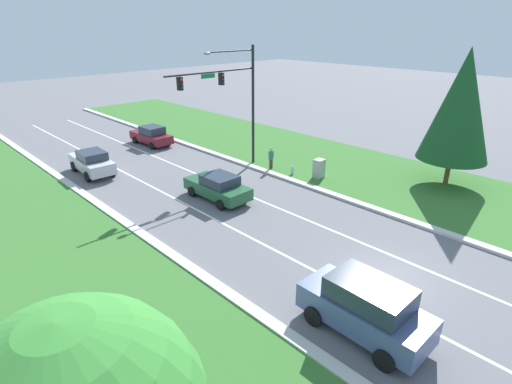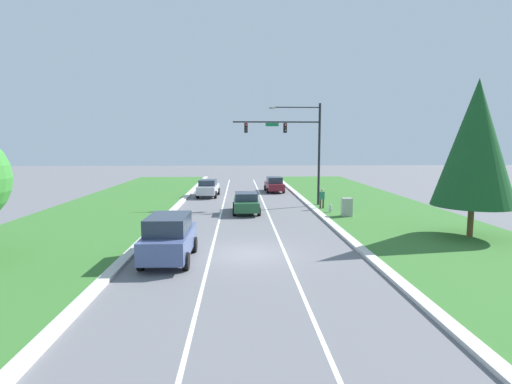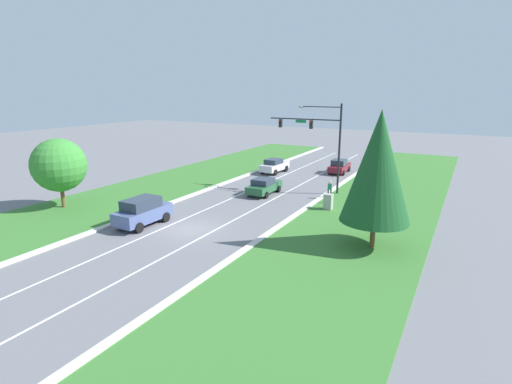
% 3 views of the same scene
% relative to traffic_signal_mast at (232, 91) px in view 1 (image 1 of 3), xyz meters
% --- Properties ---
extents(ground_plane, '(160.00, 160.00, 0.00)m').
position_rel_traffic_signal_mast_xyz_m(ground_plane, '(-4.43, -15.03, -5.72)').
color(ground_plane, slate).
extents(curb_strip_right, '(0.50, 90.00, 0.15)m').
position_rel_traffic_signal_mast_xyz_m(curb_strip_right, '(1.22, -15.03, -5.65)').
color(curb_strip_right, beige).
rests_on(curb_strip_right, ground_plane).
extents(curb_strip_left, '(0.50, 90.00, 0.15)m').
position_rel_traffic_signal_mast_xyz_m(curb_strip_left, '(-10.08, -15.03, -5.65)').
color(curb_strip_left, beige).
rests_on(curb_strip_left, ground_plane).
extents(grass_verge_right, '(10.00, 90.00, 0.08)m').
position_rel_traffic_signal_mast_xyz_m(grass_verge_right, '(6.47, -15.03, -5.68)').
color(grass_verge_right, '#38702D').
rests_on(grass_verge_right, ground_plane).
extents(lane_stripe_inner_left, '(0.14, 81.00, 0.01)m').
position_rel_traffic_signal_mast_xyz_m(lane_stripe_inner_left, '(-6.23, -15.03, -5.72)').
color(lane_stripe_inner_left, white).
rests_on(lane_stripe_inner_left, ground_plane).
extents(lane_stripe_inner_right, '(0.14, 81.00, 0.01)m').
position_rel_traffic_signal_mast_xyz_m(lane_stripe_inner_right, '(-2.63, -15.03, -5.72)').
color(lane_stripe_inner_right, white).
rests_on(lane_stripe_inner_right, ground_plane).
extents(traffic_signal_mast, '(7.42, 0.41, 8.68)m').
position_rel_traffic_signal_mast_xyz_m(traffic_signal_mast, '(0.00, 0.00, 0.00)').
color(traffic_signal_mast, black).
rests_on(traffic_signal_mast, ground_plane).
extents(slate_blue_suv, '(2.18, 4.56, 2.10)m').
position_rel_traffic_signal_mast_xyz_m(slate_blue_suv, '(-8.02, -16.01, -4.64)').
color(slate_blue_suv, '#475684').
rests_on(slate_blue_suv, ground_plane).
extents(burgundy_sedan, '(2.08, 4.50, 1.67)m').
position_rel_traffic_signal_mast_xyz_m(burgundy_sedan, '(-0.91, 10.09, -4.90)').
color(burgundy_sedan, maroon).
rests_on(burgundy_sedan, ground_plane).
extents(forest_sedan, '(2.10, 4.52, 1.59)m').
position_rel_traffic_signal_mast_xyz_m(forest_sedan, '(-4.29, -3.43, -4.92)').
color(forest_sedan, '#235633').
rests_on(forest_sedan, ground_plane).
extents(silver_sedan, '(2.19, 4.64, 1.73)m').
position_rel_traffic_signal_mast_xyz_m(silver_sedan, '(-7.93, 6.33, -4.83)').
color(silver_sedan, silver).
rests_on(silver_sedan, ground_plane).
extents(utility_cabinet, '(0.70, 0.60, 1.40)m').
position_rel_traffic_signal_mast_xyz_m(utility_cabinet, '(2.96, -5.60, -5.02)').
color(utility_cabinet, '#9E9E99').
rests_on(utility_cabinet, ground_plane).
extents(pedestrian, '(0.43, 0.31, 1.69)m').
position_rel_traffic_signal_mast_xyz_m(pedestrian, '(1.89, -2.01, -4.78)').
color(pedestrian, '#42382D').
rests_on(pedestrian, ground_plane).
extents(fire_hydrant, '(0.34, 0.20, 0.70)m').
position_rel_traffic_signal_mast_xyz_m(fire_hydrant, '(2.17, -3.88, -5.38)').
color(fire_hydrant, '#B7B7BC').
rests_on(fire_hydrant, ground_plane).
extents(conifer_near_right_tree, '(4.37, 4.37, 8.83)m').
position_rel_traffic_signal_mast_xyz_m(conifer_near_right_tree, '(8.17, -12.29, -0.39)').
color(conifer_near_right_tree, brown).
rests_on(conifer_near_right_tree, ground_plane).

